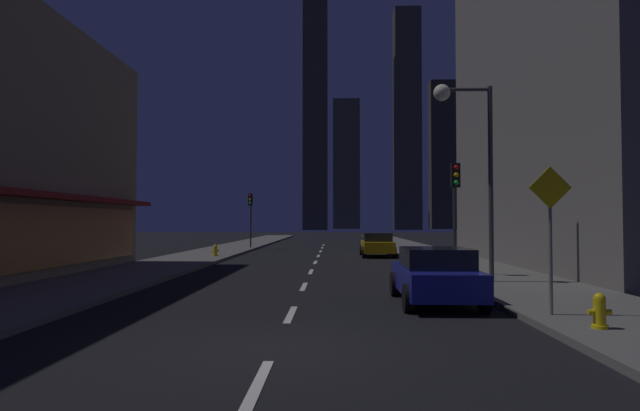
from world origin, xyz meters
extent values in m
cube|color=black|center=(0.00, 32.00, -0.05)|extent=(78.00, 136.00, 0.10)
cube|color=#605E59|center=(7.00, 32.00, 0.07)|extent=(4.00, 76.00, 0.15)
cube|color=#605E59|center=(-7.00, 32.00, 0.07)|extent=(4.00, 76.00, 0.15)
cube|color=silver|center=(0.00, -2.00, 0.01)|extent=(0.16, 2.20, 0.01)
cube|color=silver|center=(0.00, 3.20, 0.01)|extent=(0.16, 2.20, 0.01)
cube|color=silver|center=(0.00, 8.40, 0.01)|extent=(0.16, 2.20, 0.01)
cube|color=silver|center=(0.00, 13.60, 0.01)|extent=(0.16, 2.20, 0.01)
cube|color=silver|center=(0.00, 18.80, 0.01)|extent=(0.16, 2.20, 0.01)
cube|color=silver|center=(0.00, 24.00, 0.01)|extent=(0.16, 2.20, 0.01)
cube|color=silver|center=(0.00, 29.20, 0.01)|extent=(0.16, 2.20, 0.01)
cube|color=silver|center=(0.00, 34.40, 0.01)|extent=(0.16, 2.20, 0.01)
cube|color=silver|center=(0.00, 39.60, 0.01)|extent=(0.16, 2.20, 0.01)
cube|color=#D88C3F|center=(-9.00, 7.44, 1.60)|extent=(0.10, 19.07, 2.20)
cube|color=maroon|center=(-8.60, 7.44, 3.00)|extent=(0.90, 19.67, 0.20)
cube|color=slate|center=(14.50, 16.00, 10.51)|extent=(11.00, 20.00, 21.03)
cube|color=#434032|center=(-4.05, 132.11, 38.37)|extent=(6.37, 8.40, 76.73)
cube|color=#625E4A|center=(4.68, 156.42, 19.93)|extent=(8.17, 7.94, 39.86)
cube|color=#464334|center=(20.71, 135.30, 29.88)|extent=(7.00, 7.08, 59.76)
cube|color=#3F3C2F|center=(33.77, 150.87, 22.14)|extent=(8.37, 5.20, 44.28)
cube|color=navy|center=(3.60, 4.95, 0.61)|extent=(1.80, 4.20, 0.65)
cube|color=black|center=(3.60, 4.75, 1.17)|extent=(1.64, 2.00, 0.55)
cylinder|color=black|center=(2.72, 6.35, 0.34)|extent=(0.22, 0.68, 0.68)
cylinder|color=black|center=(4.48, 6.35, 0.34)|extent=(0.22, 0.68, 0.68)
cylinder|color=black|center=(2.72, 3.55, 0.34)|extent=(0.22, 0.68, 0.68)
cylinder|color=black|center=(4.48, 3.55, 0.34)|extent=(0.22, 0.68, 0.68)
sphere|color=white|center=(3.05, 7.00, 0.67)|extent=(0.18, 0.18, 0.18)
sphere|color=white|center=(4.15, 7.00, 0.67)|extent=(0.18, 0.18, 0.18)
cube|color=gold|center=(3.60, 23.60, 0.61)|extent=(1.80, 4.20, 0.65)
cube|color=black|center=(3.60, 23.40, 1.17)|extent=(1.64, 2.00, 0.55)
cylinder|color=black|center=(2.72, 25.00, 0.34)|extent=(0.22, 0.68, 0.68)
cylinder|color=black|center=(4.48, 25.00, 0.34)|extent=(0.22, 0.68, 0.68)
cylinder|color=black|center=(2.72, 22.20, 0.34)|extent=(0.22, 0.68, 0.68)
cylinder|color=black|center=(4.48, 22.20, 0.34)|extent=(0.22, 0.68, 0.68)
sphere|color=white|center=(3.05, 25.65, 0.67)|extent=(0.18, 0.18, 0.18)
sphere|color=white|center=(4.15, 25.65, 0.67)|extent=(0.18, 0.18, 0.18)
cylinder|color=yellow|center=(5.90, 1.04, 0.43)|extent=(0.22, 0.22, 0.55)
sphere|color=yellow|center=(5.90, 1.04, 0.70)|extent=(0.21, 0.21, 0.21)
cylinder|color=yellow|center=(5.90, 1.04, 0.18)|extent=(0.30, 0.30, 0.06)
cylinder|color=yellow|center=(5.74, 1.04, 0.45)|extent=(0.10, 0.10, 0.10)
cylinder|color=yellow|center=(6.06, 1.04, 0.45)|extent=(0.10, 0.10, 0.10)
cylinder|color=gold|center=(-5.90, 21.71, 0.43)|extent=(0.22, 0.22, 0.55)
sphere|color=gold|center=(-5.90, 21.71, 0.70)|extent=(0.21, 0.21, 0.21)
cylinder|color=gold|center=(-5.90, 21.71, 0.18)|extent=(0.30, 0.30, 0.06)
cylinder|color=gold|center=(-6.06, 21.71, 0.45)|extent=(0.10, 0.10, 0.10)
cylinder|color=gold|center=(-5.74, 21.71, 0.45)|extent=(0.10, 0.10, 0.10)
cylinder|color=#2D2D2D|center=(5.50, 11.09, 2.25)|extent=(0.12, 0.12, 4.20)
cube|color=black|center=(5.50, 10.89, 3.85)|extent=(0.32, 0.24, 0.90)
sphere|color=red|center=(5.50, 10.76, 4.13)|extent=(0.18, 0.18, 0.18)
sphere|color=#F2B20C|center=(5.50, 10.76, 3.85)|extent=(0.18, 0.18, 0.18)
sphere|color=#19D833|center=(5.50, 10.76, 3.57)|extent=(0.18, 0.18, 0.18)
cylinder|color=#2D2D2D|center=(-5.50, 32.17, 2.25)|extent=(0.12, 0.12, 4.20)
cube|color=black|center=(-5.50, 31.97, 3.85)|extent=(0.32, 0.24, 0.90)
sphere|color=red|center=(-5.50, 31.84, 4.13)|extent=(0.18, 0.18, 0.18)
sphere|color=#F2B20C|center=(-5.50, 31.84, 3.85)|extent=(0.18, 0.18, 0.18)
sphere|color=#19D833|center=(-5.50, 31.84, 3.57)|extent=(0.18, 0.18, 0.18)
cylinder|color=#38383D|center=(6.20, 8.83, 3.40)|extent=(0.16, 0.16, 6.50)
cylinder|color=#38383D|center=(5.40, 8.83, 6.55)|extent=(1.60, 0.12, 0.12)
sphere|color=#FCF7CC|center=(4.60, 8.83, 6.45)|extent=(0.56, 0.56, 0.56)
cylinder|color=slate|center=(5.60, 2.50, 1.35)|extent=(0.08, 0.08, 2.40)
cube|color=yellow|center=(5.60, 2.47, 2.85)|extent=(0.91, 0.03, 0.91)
camera|label=1|loc=(1.00, -9.00, 2.12)|focal=29.93mm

